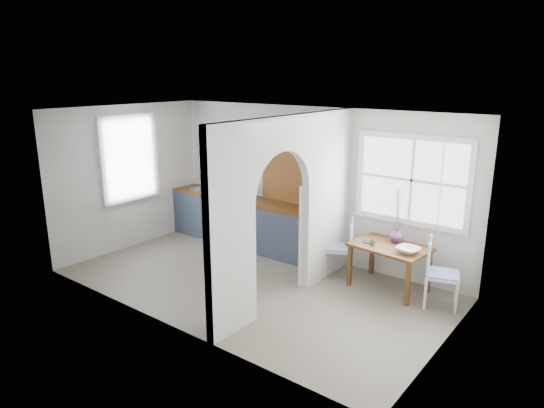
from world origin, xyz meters
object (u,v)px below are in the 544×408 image
Objects in this scene: chair_left at (339,247)px; vase at (396,235)px; kettle at (304,204)px; dining_table at (389,267)px; chair_right at (443,274)px.

chair_left reaches higher than vase.
kettle is at bearing -125.21° from chair_left.
dining_table is 0.83m from chair_right.
dining_table is at bearing 64.03° from chair_left.
chair_left is 0.96m from kettle.
kettle is (-2.46, 0.23, 0.53)m from chair_right.
vase is at bearing 53.65° from chair_right.
chair_right reaches higher than chair_left.
vase is at bearing 77.54° from chair_left.
kettle reaches higher than chair_right.
dining_table is 5.01× the size of kettle.
chair_right is (1.68, -0.09, 0.02)m from chair_left.
kettle is 1.65m from vase.
vase is (1.64, 0.05, -0.22)m from kettle.
kettle reaches higher than vase.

